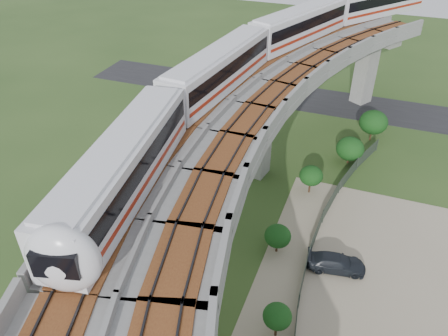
# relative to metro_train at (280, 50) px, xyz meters

# --- Properties ---
(ground) EXTENTS (160.00, 160.00, 0.00)m
(ground) POSITION_rel_metro_train_xyz_m (-1.81, -13.14, -12.31)
(ground) COLOR #2D491D
(ground) RESTS_ON ground
(dirt_lot) EXTENTS (18.00, 26.00, 0.04)m
(dirt_lot) POSITION_rel_metro_train_xyz_m (12.19, -15.14, -12.29)
(dirt_lot) COLOR gray
(dirt_lot) RESTS_ON ground
(asphalt_road) EXTENTS (60.00, 8.00, 0.03)m
(asphalt_road) POSITION_rel_metro_train_xyz_m (-1.81, 16.86, -12.29)
(asphalt_road) COLOR #232326
(asphalt_road) RESTS_ON ground
(viaduct) EXTENTS (19.58, 73.98, 11.40)m
(viaduct) POSITION_rel_metro_train_xyz_m (2.03, -13.14, -3.26)
(viaduct) COLOR #99968E
(viaduct) RESTS_ON ground
(metro_train) EXTENTS (18.47, 59.77, 3.64)m
(metro_train) POSITION_rel_metro_train_xyz_m (0.00, 0.00, 0.00)
(metro_train) COLOR silver
(metro_train) RESTS_ON ground
(fence) EXTENTS (3.87, 38.73, 1.50)m
(fence) POSITION_rel_metro_train_xyz_m (7.94, -13.14, -11.56)
(fence) COLOR #2D382D
(fence) RESTS_ON ground
(tree_0) EXTENTS (3.19, 3.19, 3.70)m
(tree_0) POSITION_rel_metro_train_xyz_m (9.55, 8.35, -9.97)
(tree_0) COLOR #382314
(tree_0) RESTS_ON ground
(tree_1) EXTENTS (2.92, 2.92, 3.05)m
(tree_1) POSITION_rel_metro_train_xyz_m (7.75, 2.46, -10.50)
(tree_1) COLOR #382314
(tree_1) RESTS_ON ground
(tree_2) EXTENTS (2.26, 2.26, 2.96)m
(tree_2) POSITION_rel_metro_train_xyz_m (4.90, -4.16, -10.31)
(tree_2) COLOR #382314
(tree_2) RESTS_ON ground
(tree_3) EXTENTS (2.17, 2.17, 2.64)m
(tree_3) POSITION_rel_metro_train_xyz_m (3.98, -13.09, -10.60)
(tree_3) COLOR #382314
(tree_3) RESTS_ON ground
(tree_4) EXTENTS (1.93, 1.93, 2.85)m
(tree_4) POSITION_rel_metro_train_xyz_m (5.96, -20.78, -10.29)
(tree_4) COLOR #382314
(tree_4) RESTS_ON ground
(car_dark) EXTENTS (4.81, 2.63, 1.32)m
(car_dark) POSITION_rel_metro_train_xyz_m (8.84, -13.34, -11.61)
(car_dark) COLOR black
(car_dark) RESTS_ON dirt_lot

